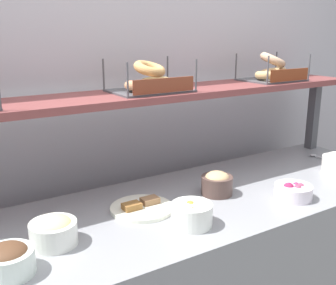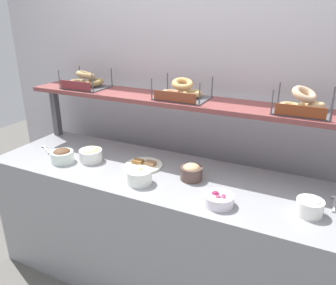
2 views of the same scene
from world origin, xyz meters
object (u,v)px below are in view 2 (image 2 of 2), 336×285
at_px(bowl_hummus, 191,172).
at_px(serving_plate_white, 144,165).
at_px(serving_spoon_by_edge, 335,201).
at_px(bagel_basket_sesame, 182,92).
at_px(bowl_fruit_salad, 139,176).
at_px(bagel_basket_plain, 302,104).
at_px(bowl_beet_salad, 219,199).
at_px(bowl_cream_cheese, 310,206).
at_px(bagel_basket_everything, 86,82).
at_px(serving_spoon_near_plate, 45,148).
at_px(bowl_chocolate_spread, 62,155).
at_px(bowl_egg_salad, 91,154).

relative_size(bowl_hummus, serving_plate_white, 0.55).
bearing_deg(serving_spoon_by_edge, bowl_hummus, -173.17).
distance_m(serving_plate_white, bagel_basket_sesame, 0.54).
distance_m(bowl_fruit_salad, serving_plate_white, 0.23).
bearing_deg(bagel_basket_plain, bowl_beet_salad, -124.04).
relative_size(bowl_fruit_salad, serving_spoon_by_edge, 0.86).
xyz_separation_m(bowl_cream_cheese, serving_spoon_by_edge, (0.12, 0.19, -0.04)).
xyz_separation_m(bowl_hummus, bowl_cream_cheese, (0.68, -0.09, 0.00)).
relative_size(bowl_beet_salad, bowl_fruit_salad, 1.04).
xyz_separation_m(bagel_basket_everything, bagel_basket_sesame, (0.79, -0.00, -0.00)).
distance_m(serving_plate_white, serving_spoon_near_plate, 0.83).
height_order(serving_spoon_by_edge, bagel_basket_plain, bagel_basket_plain).
relative_size(bowl_hummus, bagel_basket_plain, 0.44).
distance_m(bowl_chocolate_spread, bagel_basket_sesame, 0.92).
bearing_deg(bowl_fruit_salad, bagel_basket_sesame, 79.68).
height_order(bowl_cream_cheese, bagel_basket_everything, bagel_basket_everything).
relative_size(bagel_basket_sesame, bagel_basket_plain, 1.10).
distance_m(bowl_cream_cheese, serving_spoon_by_edge, 0.23).
relative_size(bowl_hummus, bowl_fruit_salad, 0.90).
bearing_deg(bowl_cream_cheese, bowl_fruit_salad, -174.74).
bearing_deg(bowl_beet_salad, serving_plate_white, 158.14).
distance_m(bowl_beet_salad, bowl_fruit_salad, 0.51).
height_order(bowl_cream_cheese, serving_spoon_near_plate, bowl_cream_cheese).
height_order(bowl_fruit_salad, bagel_basket_sesame, bagel_basket_sesame).
bearing_deg(serving_plate_white, serving_spoon_near_plate, -175.87).
relative_size(bowl_beet_salad, serving_spoon_by_edge, 0.90).
height_order(bowl_chocolate_spread, serving_spoon_by_edge, bowl_chocolate_spread).
relative_size(bowl_egg_salad, serving_spoon_near_plate, 0.98).
relative_size(bowl_hummus, bowl_beet_salad, 0.86).
bearing_deg(bagel_basket_everything, bowl_beet_salad, -20.84).
distance_m(serving_spoon_by_edge, bagel_basket_everything, 1.84).
height_order(bowl_cream_cheese, bowl_egg_salad, bowl_cream_cheese).
distance_m(bowl_egg_salad, bowl_chocolate_spread, 0.19).
bearing_deg(bagel_basket_plain, bowl_egg_salad, -166.83).
distance_m(bowl_cream_cheese, bagel_basket_everything, 1.75).
relative_size(serving_plate_white, serving_spoon_by_edge, 1.42).
height_order(bowl_beet_salad, bowl_fruit_salad, bowl_fruit_salad).
xyz_separation_m(bowl_cream_cheese, serving_spoon_near_plate, (-1.87, 0.07, -0.04)).
xyz_separation_m(bowl_fruit_salad, bagel_basket_sesame, (0.08, 0.44, 0.43)).
bearing_deg(bowl_hummus, serving_spoon_by_edge, 6.83).
bearing_deg(bowl_hummus, bagel_basket_sesame, 125.96).
distance_m(bowl_cream_cheese, bagel_basket_plain, 0.57).
distance_m(serving_spoon_near_plate, serving_spoon_by_edge, 1.99).
relative_size(bowl_egg_salad, serving_plate_white, 0.63).
height_order(bowl_beet_salad, bowl_egg_salad, bowl_egg_salad).
bearing_deg(bowl_chocolate_spread, bagel_basket_plain, 15.46).
distance_m(bowl_beet_salad, bowl_egg_salad, 0.99).
relative_size(bagel_basket_everything, bagel_basket_plain, 1.02).
distance_m(bowl_egg_salad, bowl_fruit_salad, 0.49).
height_order(bowl_cream_cheese, bagel_basket_sesame, bagel_basket_sesame).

